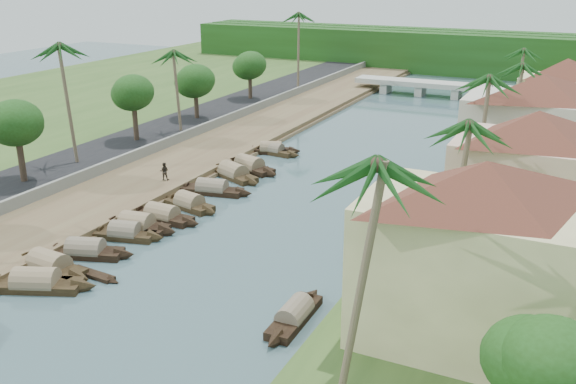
% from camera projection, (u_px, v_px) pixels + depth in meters
% --- Properties ---
extents(ground, '(220.00, 220.00, 0.00)m').
position_uv_depth(ground, '(199.00, 275.00, 45.13)').
color(ground, '#3E585D').
rests_on(ground, ground).
extents(left_bank, '(10.00, 180.00, 0.80)m').
position_uv_depth(left_bank, '(175.00, 165.00, 68.52)').
color(left_bank, brown).
rests_on(left_bank, ground).
extents(right_bank, '(16.00, 180.00, 1.20)m').
position_uv_depth(right_bank, '(518.00, 216.00, 54.15)').
color(right_bank, '#2F4C1E').
rests_on(right_bank, ground).
extents(road, '(8.00, 180.00, 1.40)m').
position_uv_depth(road, '(113.00, 153.00, 71.89)').
color(road, black).
rests_on(road, ground).
extents(retaining_wall, '(0.40, 180.00, 1.10)m').
position_uv_depth(retaining_wall, '(143.00, 152.00, 69.92)').
color(retaining_wall, slate).
rests_on(retaining_wall, left_bank).
extents(treeline, '(120.00, 14.00, 8.00)m').
position_uv_depth(treeline, '(472.00, 53.00, 128.73)').
color(treeline, '#193B10').
rests_on(treeline, ground).
extents(bridge, '(28.00, 4.00, 2.40)m').
position_uv_depth(bridge, '(439.00, 86.00, 105.71)').
color(bridge, '#A7A89D').
rests_on(bridge, ground).
extents(building_near, '(14.85, 14.85, 10.20)m').
position_uv_depth(building_near, '(478.00, 253.00, 33.53)').
color(building_near, beige).
rests_on(building_near, right_bank).
extents(building_mid, '(14.11, 14.11, 9.70)m').
position_uv_depth(building_mid, '(531.00, 175.00, 46.80)').
color(building_mid, beige).
rests_on(building_mid, right_bank).
extents(building_far, '(15.59, 15.59, 10.20)m').
position_uv_depth(building_far, '(537.00, 129.00, 59.01)').
color(building_far, beige).
rests_on(building_far, right_bank).
extents(building_distant, '(12.62, 12.62, 9.20)m').
position_uv_depth(building_distant, '(563.00, 97.00, 75.76)').
color(building_distant, beige).
rests_on(building_distant, right_bank).
extents(sampan_2, '(8.50, 4.83, 2.24)m').
position_uv_depth(sampan_2, '(36.00, 283.00, 43.02)').
color(sampan_2, black).
rests_on(sampan_2, ground).
extents(sampan_3, '(7.84, 3.99, 2.10)m').
position_uv_depth(sampan_3, '(86.00, 251.00, 47.89)').
color(sampan_3, black).
rests_on(sampan_3, ground).
extents(sampan_4, '(8.16, 2.42, 2.28)m').
position_uv_depth(sampan_4, '(50.00, 266.00, 45.46)').
color(sampan_4, black).
rests_on(sampan_4, ground).
extents(sampan_5, '(7.56, 2.75, 2.35)m').
position_uv_depth(sampan_5, '(137.00, 226.00, 52.49)').
color(sampan_5, black).
rests_on(sampan_5, ground).
extents(sampan_6, '(6.91, 3.09, 2.04)m').
position_uv_depth(sampan_6, '(125.00, 234.00, 51.03)').
color(sampan_6, black).
rests_on(sampan_6, ground).
extents(sampan_7, '(7.87, 1.95, 2.10)m').
position_uv_depth(sampan_7, '(162.00, 216.00, 54.66)').
color(sampan_7, black).
rests_on(sampan_7, ground).
extents(sampan_8, '(6.99, 3.13, 2.12)m').
position_uv_depth(sampan_8, '(189.00, 204.00, 57.37)').
color(sampan_8, black).
rests_on(sampan_8, ground).
extents(sampan_9, '(8.39, 3.07, 2.10)m').
position_uv_depth(sampan_9, '(212.00, 189.00, 61.09)').
color(sampan_9, black).
rests_on(sampan_9, ground).
extents(sampan_10, '(8.43, 5.05, 2.31)m').
position_uv_depth(sampan_10, '(233.00, 174.00, 65.70)').
color(sampan_10, black).
rests_on(sampan_10, ground).
extents(sampan_11, '(8.39, 4.13, 2.34)m').
position_uv_depth(sampan_11, '(249.00, 167.00, 67.99)').
color(sampan_11, black).
rests_on(sampan_11, ground).
extents(sampan_12, '(7.64, 2.28, 1.85)m').
position_uv_depth(sampan_12, '(272.00, 150.00, 73.98)').
color(sampan_12, black).
rests_on(sampan_12, ground).
extents(sampan_13, '(7.18, 3.91, 1.98)m').
position_uv_depth(sampan_13, '(271.00, 150.00, 74.22)').
color(sampan_13, black).
rests_on(sampan_13, ground).
extents(sampan_14, '(1.72, 7.69, 1.90)m').
position_uv_depth(sampan_14, '(294.00, 315.00, 39.12)').
color(sampan_14, black).
rests_on(sampan_14, ground).
extents(sampan_15, '(3.29, 7.96, 2.11)m').
position_uv_depth(sampan_15, '(365.00, 247.00, 48.57)').
color(sampan_15, black).
rests_on(sampan_15, ground).
extents(sampan_16, '(2.96, 7.99, 1.95)m').
position_uv_depth(sampan_16, '(424.00, 185.00, 62.24)').
color(sampan_16, black).
rests_on(sampan_16, ground).
extents(canoe_1, '(5.14, 1.24, 0.82)m').
position_uv_depth(canoe_1, '(93.00, 275.00, 44.95)').
color(canoe_1, black).
rests_on(canoe_1, ground).
extents(canoe_2, '(4.72, 0.91, 0.68)m').
position_uv_depth(canoe_2, '(247.00, 169.00, 68.34)').
color(canoe_2, black).
rests_on(canoe_2, ground).
extents(palm_0, '(3.20, 3.20, 13.56)m').
position_uv_depth(palm_0, '(353.00, 168.00, 25.70)').
color(palm_0, '#75654E').
rests_on(palm_0, ground).
extents(palm_1, '(3.20, 3.20, 11.45)m').
position_uv_depth(palm_1, '(462.00, 127.00, 40.84)').
color(palm_1, '#75654E').
rests_on(palm_1, ground).
extents(palm_2, '(3.20, 3.20, 12.03)m').
position_uv_depth(palm_2, '(487.00, 80.00, 54.05)').
color(palm_2, '#75654E').
rests_on(palm_2, ground).
extents(palm_3, '(3.20, 3.20, 11.24)m').
position_uv_depth(palm_3, '(520.00, 67.00, 66.16)').
color(palm_3, '#75654E').
rests_on(palm_3, ground).
extents(palm_5, '(3.20, 3.20, 13.39)m').
position_uv_depth(palm_5, '(63.00, 48.00, 62.40)').
color(palm_5, '#75654E').
rests_on(palm_5, ground).
extents(palm_6, '(3.20, 3.20, 11.04)m').
position_uv_depth(palm_6, '(176.00, 54.00, 75.76)').
color(palm_6, '#75654E').
rests_on(palm_6, ground).
extents(palm_7, '(3.20, 3.20, 10.46)m').
position_uv_depth(palm_7, '(523.00, 51.00, 84.15)').
color(palm_7, '#75654E').
rests_on(palm_7, ground).
extents(palm_8, '(3.20, 3.20, 13.52)m').
position_uv_depth(palm_8, '(298.00, 16.00, 100.92)').
color(palm_8, '#75654E').
rests_on(palm_8, ground).
extents(tree_2, '(4.94, 4.94, 7.59)m').
position_uv_depth(tree_2, '(16.00, 124.00, 58.61)').
color(tree_2, '#4B392B').
rests_on(tree_2, ground).
extents(tree_3, '(4.66, 4.66, 7.41)m').
position_uv_depth(tree_3, '(133.00, 94.00, 72.84)').
color(tree_3, '#4B392B').
rests_on(tree_3, ground).
extents(tree_4, '(5.01, 5.01, 6.92)m').
position_uv_depth(tree_4, '(195.00, 82.00, 83.79)').
color(tree_4, '#4B392B').
rests_on(tree_4, ground).
extents(tree_5, '(4.76, 4.76, 6.90)m').
position_uv_depth(tree_5, '(250.00, 66.00, 96.30)').
color(tree_5, '#4B392B').
rests_on(tree_5, ground).
extents(tree_7, '(4.11, 4.11, 6.41)m').
position_uv_depth(tree_7, '(543.00, 362.00, 25.26)').
color(tree_7, '#4B392B').
rests_on(tree_7, ground).
extents(person_far, '(1.06, 0.97, 1.77)m').
position_uv_depth(person_far, '(164.00, 171.00, 62.29)').
color(person_far, '#2B251E').
rests_on(person_far, left_bank).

